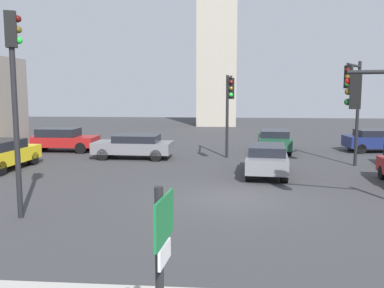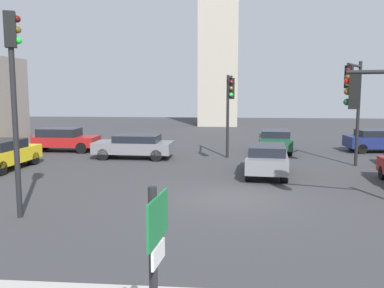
% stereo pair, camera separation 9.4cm
% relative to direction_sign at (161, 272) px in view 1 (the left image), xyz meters
% --- Properties ---
extents(ground_plane, '(85.66, 85.66, 0.00)m').
position_rel_direction_sign_xyz_m(ground_plane, '(0.93, 9.99, -1.76)').
color(ground_plane, '#38383A').
extents(direction_sign, '(0.16, 0.78, 2.59)m').
position_rel_direction_sign_xyz_m(direction_sign, '(0.00, 0.00, 0.00)').
color(direction_sign, black).
rests_on(direction_sign, ground_plane).
extents(traffic_light_0, '(1.39, 2.42, 5.17)m').
position_rel_direction_sign_xyz_m(traffic_light_0, '(6.60, 15.94, 1.87)').
color(traffic_light_0, black).
rests_on(traffic_light_0, ground_plane).
extents(traffic_light_1, '(0.40, 3.47, 4.59)m').
position_rel_direction_sign_xyz_m(traffic_light_1, '(0.81, 17.40, 1.55)').
color(traffic_light_1, black).
rests_on(traffic_light_1, ground_plane).
extents(traffic_light_3, '(0.49, 0.42, 5.99)m').
position_rel_direction_sign_xyz_m(traffic_light_3, '(-5.39, 7.28, 2.36)').
color(traffic_light_3, black).
rests_on(traffic_light_3, ground_plane).
extents(car_0, '(4.05, 2.09, 1.36)m').
position_rel_direction_sign_xyz_m(car_0, '(9.92, 21.96, -1.04)').
color(car_0, navy).
rests_on(car_0, ground_plane).
extents(car_1, '(4.37, 2.05, 1.31)m').
position_rel_direction_sign_xyz_m(car_1, '(-4.41, 18.29, -1.05)').
color(car_1, slate).
rests_on(car_1, ground_plane).
extents(car_2, '(2.12, 4.34, 1.38)m').
position_rel_direction_sign_xyz_m(car_2, '(2.51, 14.22, -1.01)').
color(car_2, slate).
rests_on(car_2, ground_plane).
extents(car_5, '(4.26, 1.84, 1.43)m').
position_rel_direction_sign_xyz_m(car_5, '(-9.47, 20.54, -1.00)').
color(car_5, maroon).
rests_on(car_5, ground_plane).
extents(car_6, '(2.05, 4.20, 1.43)m').
position_rel_direction_sign_xyz_m(car_6, '(-9.92, 14.48, -1.00)').
color(car_6, yellow).
rests_on(car_6, ground_plane).
extents(car_7, '(2.12, 4.33, 1.37)m').
position_rel_direction_sign_xyz_m(car_7, '(3.60, 21.42, -1.03)').
color(car_7, '#19472D').
rests_on(car_7, ground_plane).
extents(skyline_tower, '(4.06, 4.06, 23.53)m').
position_rel_direction_sign_xyz_m(skyline_tower, '(-0.40, 40.57, 10.00)').
color(skyline_tower, '#A89E8E').
rests_on(skyline_tower, ground_plane).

